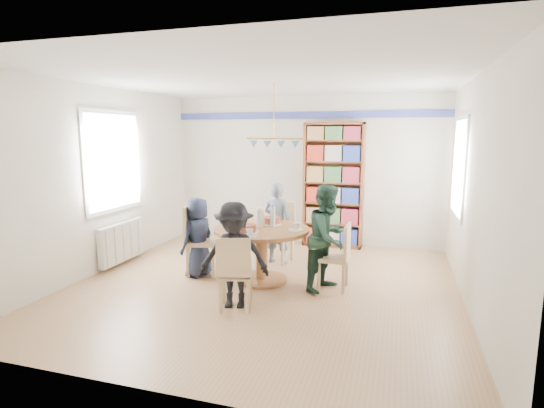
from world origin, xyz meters
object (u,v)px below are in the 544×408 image
at_px(person_near, 234,255).
at_px(chair_left, 197,236).
at_px(person_far, 277,223).
at_px(bookshelf, 333,186).
at_px(chair_right, 339,254).
at_px(radiator, 122,242).
at_px(chair_near, 235,270).
at_px(person_left, 198,237).
at_px(person_right, 328,237).
at_px(dining_table, 262,242).
at_px(chair_far, 280,228).

bearing_deg(person_near, chair_left, 123.62).
relative_size(person_far, bookshelf, 0.58).
bearing_deg(chair_right, radiator, 177.83).
relative_size(chair_near, bookshelf, 0.40).
distance_m(chair_right, person_left, 2.00).
xyz_separation_m(chair_near, person_right, (0.90, 0.99, 0.21)).
distance_m(chair_near, bookshelf, 3.31).
bearing_deg(dining_table, bookshelf, 73.40).
relative_size(chair_left, person_right, 0.73).
bearing_deg(chair_far, chair_left, -134.27).
height_order(radiator, person_near, person_near).
xyz_separation_m(chair_right, person_right, (-0.14, -0.03, 0.21)).
bearing_deg(person_left, person_right, 108.05).
bearing_deg(person_left, dining_table, 110.67).
height_order(dining_table, chair_left, chair_left).
bearing_deg(chair_far, person_right, -48.70).
xyz_separation_m(dining_table, chair_far, (-0.02, 1.02, -0.03)).
relative_size(dining_table, chair_far, 1.37).
height_order(dining_table, person_left, person_left).
xyz_separation_m(chair_far, bookshelf, (0.67, 1.14, 0.57)).
bearing_deg(person_far, chair_far, -80.71).
bearing_deg(person_near, chair_near, -78.54).
height_order(person_right, person_far, person_right).
distance_m(person_near, bookshelf, 3.20).
height_order(radiator, bookshelf, bookshelf).
relative_size(radiator, chair_left, 0.99).
relative_size(dining_table, chair_left, 1.29).
bearing_deg(chair_near, chair_far, 91.05).
height_order(person_near, bookshelf, bookshelf).
xyz_separation_m(chair_right, chair_near, (-1.04, -1.03, 0.00)).
bearing_deg(person_right, chair_near, 158.99).
bearing_deg(chair_far, person_near, -90.23).
height_order(chair_right, chair_near, chair_near).
bearing_deg(dining_table, person_left, -177.63).
xyz_separation_m(chair_far, person_far, (-0.00, -0.15, 0.11)).
height_order(chair_left, bookshelf, bookshelf).
bearing_deg(chair_near, chair_left, 133.39).
bearing_deg(chair_right, chair_far, 136.34).
distance_m(dining_table, chair_left, 0.99).
bearing_deg(person_far, bookshelf, -106.72).
distance_m(dining_table, person_near, 0.94).
relative_size(chair_near, person_near, 0.70).
distance_m(person_left, bookshelf, 2.76).
bearing_deg(person_near, bookshelf, 66.19).
bearing_deg(person_right, radiator, 108.30).
height_order(chair_right, bookshelf, bookshelf).
relative_size(chair_left, person_far, 0.79).
bearing_deg(dining_table, person_near, -91.91).
relative_size(radiator, chair_near, 1.14).
relative_size(dining_table, chair_near, 1.48).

